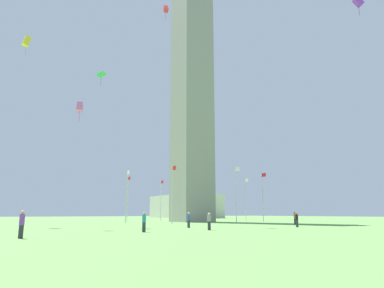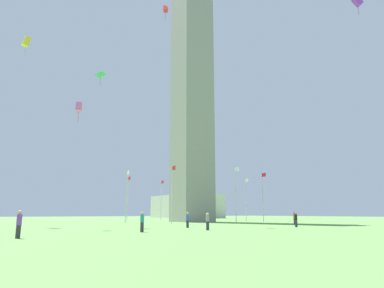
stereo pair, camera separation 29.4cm
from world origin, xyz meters
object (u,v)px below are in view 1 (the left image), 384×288
(flagpole_w, at_px, (126,194))
(kite_red_box, at_px, (166,9))
(flagpole_e, at_px, (245,197))
(flagpole_sw, at_px, (128,197))
(obelisk_monument, at_px, (192,75))
(person_black_shirt, at_px, (297,220))
(kite_yellow_box, at_px, (27,41))
(kite_green_diamond, at_px, (101,75))
(kite_pink_box, at_px, (80,107))
(person_gray_shirt, at_px, (209,222))
(distant_building, at_px, (185,207))
(flagpole_nw, at_px, (172,192))
(kite_purple_box, at_px, (358,2))
(person_purple_shirt, at_px, (22,224))
(flagpole_n, at_px, (236,192))
(person_orange_shirt, at_px, (295,218))
(flagpole_s, at_px, (161,198))
(flagpole_ne, at_px, (263,195))
(flagpole_se, at_px, (205,199))
(person_teal_shirt, at_px, (144,222))
(person_blue_shirt, at_px, (189,220))

(flagpole_w, relative_size, kite_red_box, 3.51)
(flagpole_e, xyz_separation_m, flagpole_w, (-0.00, -26.09, 0.00))
(flagpole_sw, distance_m, kite_red_box, 35.45)
(obelisk_monument, height_order, person_black_shirt, obelisk_monument)
(flagpole_sw, bearing_deg, kite_yellow_box, -57.21)
(kite_green_diamond, xyz_separation_m, kite_pink_box, (5.20, -3.64, -6.45))
(person_gray_shirt, xyz_separation_m, kite_yellow_box, (-23.83, -14.99, 24.88))
(distant_building, bearing_deg, flagpole_nw, -31.95)
(kite_green_diamond, relative_size, kite_purple_box, 0.76)
(flagpole_w, distance_m, person_purple_shirt, 36.53)
(flagpole_sw, relative_size, kite_green_diamond, 5.06)
(obelisk_monument, bearing_deg, flagpole_n, 0.00)
(flagpole_sw, xyz_separation_m, kite_yellow_box, (13.84, -21.49, 20.87))
(person_gray_shirt, height_order, kite_green_diamond, kite_green_diamond)
(kite_green_diamond, relative_size, kite_yellow_box, 0.59)
(kite_pink_box, bearing_deg, person_gray_shirt, 44.90)
(person_orange_shirt, bearing_deg, kite_purple_box, -176.40)
(flagpole_s, bearing_deg, kite_yellow_box, -60.10)
(flagpole_s, bearing_deg, kite_purple_box, -0.05)
(person_purple_shirt, height_order, kite_purple_box, kite_purple_box)
(flagpole_w, bearing_deg, flagpole_s, 135.00)
(kite_pink_box, bearing_deg, kite_green_diamond, 145.04)
(flagpole_ne, distance_m, kite_yellow_box, 45.30)
(flagpole_se, relative_size, flagpole_s, 1.00)
(flagpole_s, relative_size, kite_pink_box, 3.87)
(kite_purple_box, bearing_deg, kite_green_diamond, -135.62)
(kite_green_diamond, height_order, kite_yellow_box, kite_yellow_box)
(obelisk_monument, height_order, kite_yellow_box, obelisk_monument)
(person_orange_shirt, distance_m, kite_red_box, 37.03)
(flagpole_w, relative_size, flagpole_nw, 1.00)
(person_gray_shirt, height_order, person_teal_shirt, person_teal_shirt)
(kite_pink_box, bearing_deg, kite_purple_box, 55.94)
(flagpole_nw, bearing_deg, person_teal_shirt, -34.24)
(person_teal_shirt, distance_m, person_orange_shirt, 27.15)
(flagpole_s, relative_size, person_purple_shirt, 5.12)
(flagpole_s, bearing_deg, obelisk_monument, -0.00)
(flagpole_e, distance_m, person_teal_shirt, 45.54)
(flagpole_sw, distance_m, person_orange_shirt, 33.34)
(flagpole_sw, relative_size, person_gray_shirt, 5.52)
(person_black_shirt, xyz_separation_m, person_blue_shirt, (-5.00, -11.39, 0.00))
(flagpole_se, bearing_deg, flagpole_nw, -45.00)
(flagpole_n, xyz_separation_m, flagpole_s, (-26.09, 0.00, 0.00))
(person_teal_shirt, distance_m, distant_building, 95.28)
(obelisk_monument, bearing_deg, flagpole_s, 180.00)
(flagpole_n, distance_m, kite_pink_box, 27.59)
(flagpole_sw, relative_size, distant_building, 0.30)
(person_teal_shirt, bearing_deg, kite_red_box, -25.02)
(flagpole_se, xyz_separation_m, person_gray_shirt, (37.68, -24.95, -4.01))
(flagpole_e, distance_m, person_purple_shirt, 54.71)
(person_black_shirt, relative_size, person_orange_shirt, 0.94)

